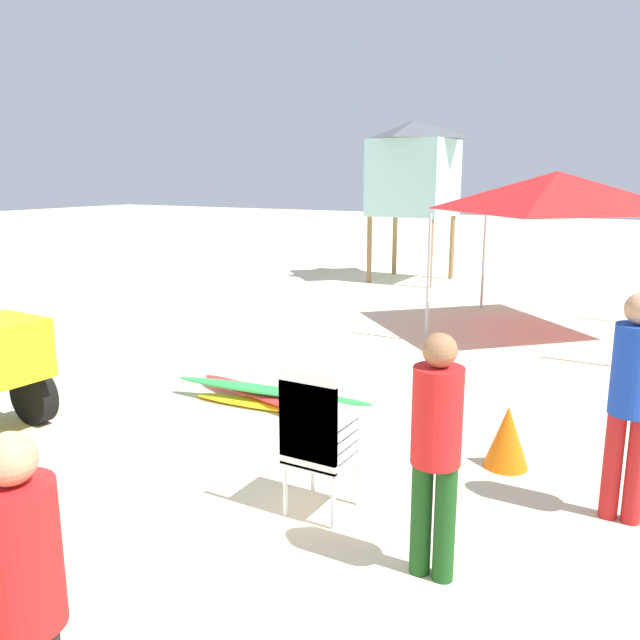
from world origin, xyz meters
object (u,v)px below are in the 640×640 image
object	(u,v)px
lifeguard_far_right	(632,393)
popup_canopy	(557,192)
stacked_plastic_chairs	(316,431)
lifeguard_near_right	(436,441)
lifeguard_tower	(414,168)
traffic_cone_far	(507,437)
surfboard_pile	(270,397)
lifeguard_near_center	(25,594)

from	to	relation	value
lifeguard_far_right	popup_canopy	size ratio (longest dim) A/B	0.57
stacked_plastic_chairs	lifeguard_near_right	bearing A→B (deg)	-15.89
stacked_plastic_chairs	lifeguard_tower	bearing A→B (deg)	108.32
lifeguard_near_right	traffic_cone_far	world-z (taller)	lifeguard_near_right
lifeguard_tower	traffic_cone_far	world-z (taller)	lifeguard_tower
stacked_plastic_chairs	surfboard_pile	bearing A→B (deg)	132.17
lifeguard_near_center	lifeguard_near_right	bearing A→B (deg)	67.57
lifeguard_far_right	surfboard_pile	bearing A→B (deg)	168.85
popup_canopy	traffic_cone_far	world-z (taller)	popup_canopy
stacked_plastic_chairs	traffic_cone_far	bearing A→B (deg)	56.48
lifeguard_near_right	lifeguard_tower	bearing A→B (deg)	112.49
stacked_plastic_chairs	lifeguard_far_right	xyz separation A→B (m)	(2.05, 1.10, 0.33)
lifeguard_tower	surfboard_pile	bearing A→B (deg)	-77.69
stacked_plastic_chairs	lifeguard_near_right	size ratio (longest dim) A/B	0.73
traffic_cone_far	surfboard_pile	bearing A→B (deg)	175.21
lifeguard_tower	lifeguard_near_center	bearing A→B (deg)	-74.50
surfboard_pile	lifeguard_near_center	size ratio (longest dim) A/B	1.53
stacked_plastic_chairs	lifeguard_tower	distance (m)	11.92
lifeguard_near_right	lifeguard_far_right	distance (m)	1.72
lifeguard_near_center	lifeguard_tower	world-z (taller)	lifeguard_tower
popup_canopy	traffic_cone_far	bearing A→B (deg)	-82.74
lifeguard_near_right	lifeguard_far_right	bearing A→B (deg)	54.20
surfboard_pile	lifeguard_near_center	world-z (taller)	lifeguard_near_center
lifeguard_far_right	traffic_cone_far	size ratio (longest dim) A/B	3.08
surfboard_pile	lifeguard_far_right	size ratio (longest dim) A/B	1.41
lifeguard_tower	lifeguard_near_right	bearing A→B (deg)	-67.51
lifeguard_near_center	traffic_cone_far	size ratio (longest dim) A/B	2.83
lifeguard_near_center	lifeguard_tower	distance (m)	14.34
surfboard_pile	popup_canopy	xyz separation A→B (m)	(2.02, 5.23, 2.20)
stacked_plastic_chairs	lifeguard_near_center	distance (m)	2.58
popup_canopy	lifeguard_far_right	bearing A→B (deg)	-74.18
stacked_plastic_chairs	lifeguard_near_center	bearing A→B (deg)	-87.52
surfboard_pile	lifeguard_near_right	xyz separation A→B (m)	(2.70, -2.13, 0.83)
traffic_cone_far	lifeguard_near_center	bearing A→B (deg)	-102.85
lifeguard_near_right	stacked_plastic_chairs	bearing A→B (deg)	164.11
lifeguard_tower	traffic_cone_far	bearing A→B (deg)	-63.53
lifeguard_near_right	popup_canopy	world-z (taller)	popup_canopy
lifeguard_near_right	popup_canopy	distance (m)	7.52
popup_canopy	lifeguard_tower	size ratio (longest dim) A/B	0.81
surfboard_pile	traffic_cone_far	xyz separation A→B (m)	(2.72, -0.23, 0.17)
surfboard_pile	traffic_cone_far	bearing A→B (deg)	-4.79
stacked_plastic_chairs	lifeguard_near_right	world-z (taller)	lifeguard_near_right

